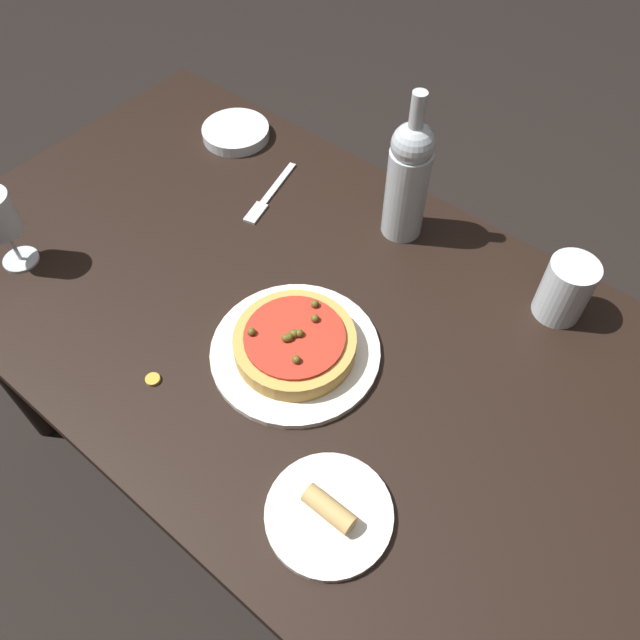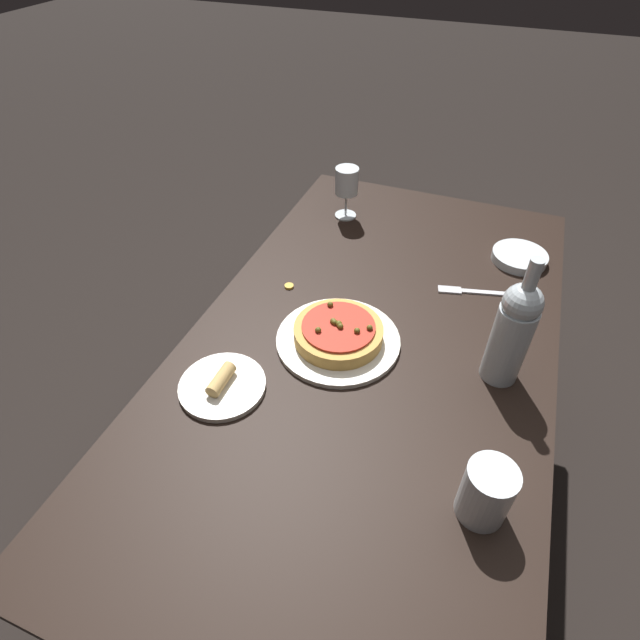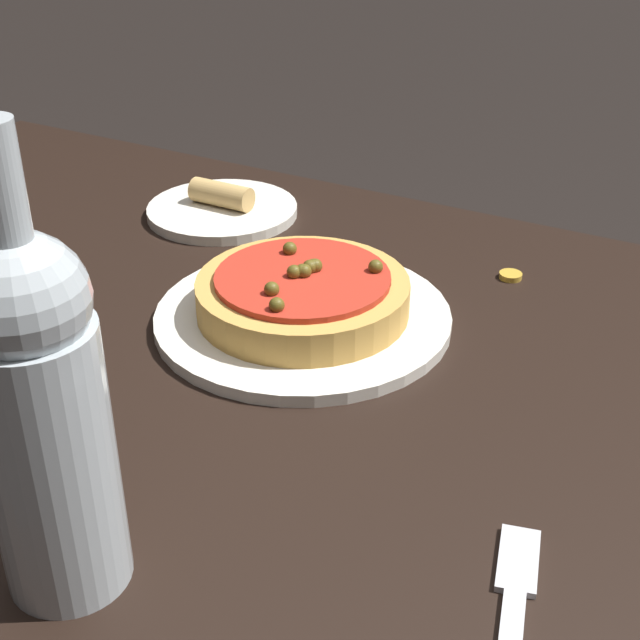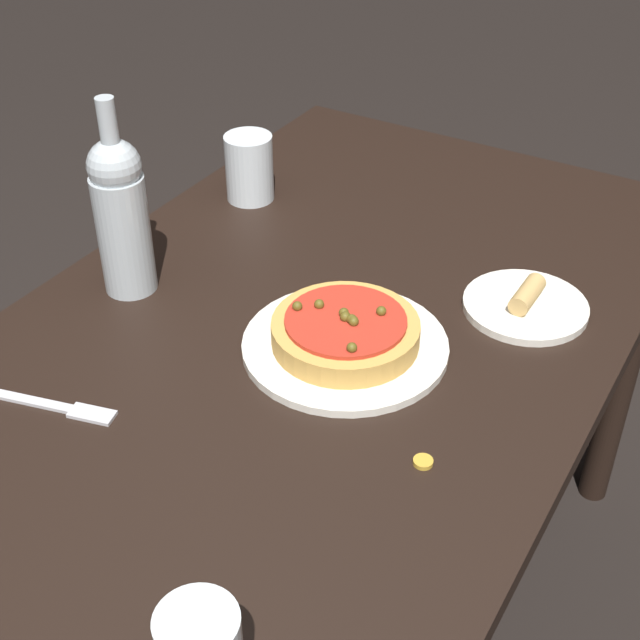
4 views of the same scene
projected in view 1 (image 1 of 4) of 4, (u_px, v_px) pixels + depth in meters
The scene contains 10 objects.
ground_plane at pixel (312, 482), 1.67m from camera, with size 14.00×14.00×0.00m, color black.
dining_table at pixel (308, 347), 1.16m from camera, with size 1.49×0.82×0.73m.
dinner_plate at pixel (295, 351), 1.04m from camera, with size 0.28×0.28×0.01m.
pizza at pixel (295, 343), 1.02m from camera, with size 0.20×0.20×0.05m.
wine_bottle at pixel (408, 178), 1.12m from camera, with size 0.08×0.08×0.30m.
water_cup at pixel (565, 289), 1.05m from camera, with size 0.08×0.08×0.12m.
side_bowl at pixel (236, 132), 1.39m from camera, with size 0.15×0.15×0.02m.
fork at pixel (269, 196), 1.28m from camera, with size 0.07×0.19×0.00m.
side_plate at pixel (329, 513), 0.87m from camera, with size 0.18×0.18×0.04m.
bottle_cap at pixel (153, 379), 1.01m from camera, with size 0.02×0.02×0.01m.
Camera 1 is at (0.43, -0.49, 1.60)m, focal length 35.00 mm.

